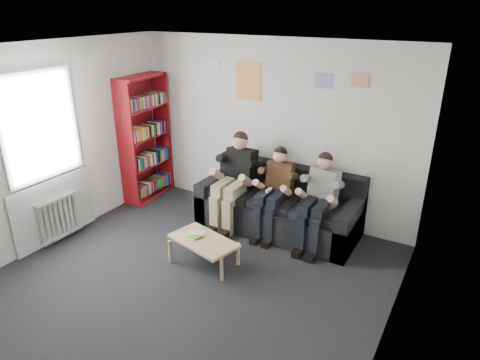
# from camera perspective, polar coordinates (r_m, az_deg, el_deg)

# --- Properties ---
(room_shell) EXTENTS (5.00, 5.00, 5.00)m
(room_shell) POSITION_cam_1_polar(r_m,az_deg,el_deg) (4.51, -9.86, -0.99)
(room_shell) COLOR black
(room_shell) RESTS_ON ground
(sofa) EXTENTS (2.34, 0.96, 0.90)m
(sofa) POSITION_cam_1_polar(r_m,az_deg,el_deg) (6.35, 5.24, -3.73)
(sofa) COLOR black
(sofa) RESTS_ON ground
(bookshelf) EXTENTS (0.31, 0.93, 2.08)m
(bookshelf) POSITION_cam_1_polar(r_m,az_deg,el_deg) (7.30, -12.47, 5.40)
(bookshelf) COLOR maroon
(bookshelf) RESTS_ON ground
(coffee_table) EXTENTS (0.87, 0.48, 0.35)m
(coffee_table) POSITION_cam_1_polar(r_m,az_deg,el_deg) (5.51, -4.89, -8.31)
(coffee_table) COLOR tan
(coffee_table) RESTS_ON ground
(game_cases) EXTENTS (0.22, 0.20, 0.05)m
(game_cases) POSITION_cam_1_polar(r_m,az_deg,el_deg) (5.55, -6.21, -7.31)
(game_cases) COLOR silver
(game_cases) RESTS_ON coffee_table
(person_left) EXTENTS (0.43, 0.91, 1.41)m
(person_left) POSITION_cam_1_polar(r_m,az_deg,el_deg) (6.30, -0.83, -0.10)
(person_left) COLOR black
(person_left) RESTS_ON sofa
(person_middle) EXTENTS (0.37, 0.78, 1.28)m
(person_middle) POSITION_cam_1_polar(r_m,az_deg,el_deg) (6.04, 4.53, -1.67)
(person_middle) COLOR #52311B
(person_middle) RESTS_ON sofa
(person_right) EXTENTS (0.38, 0.81, 1.31)m
(person_right) POSITION_cam_1_polar(r_m,az_deg,el_deg) (5.81, 10.31, -2.88)
(person_right) COLOR white
(person_right) RESTS_ON sofa
(radiator) EXTENTS (0.10, 0.64, 0.60)m
(radiator) POSITION_cam_1_polar(r_m,az_deg,el_deg) (6.51, -22.98, -4.61)
(radiator) COLOR silver
(radiator) RESTS_ON ground
(window) EXTENTS (0.05, 1.30, 2.36)m
(window) POSITION_cam_1_polar(r_m,az_deg,el_deg) (6.31, -24.31, 1.07)
(window) COLOR white
(window) RESTS_ON room_shell
(poster_large) EXTENTS (0.42, 0.01, 0.55)m
(poster_large) POSITION_cam_1_polar(r_m,az_deg,el_deg) (6.52, 1.14, 13.04)
(poster_large) COLOR #EFDB54
(poster_large) RESTS_ON room_shell
(poster_blue) EXTENTS (0.25, 0.01, 0.20)m
(poster_blue) POSITION_cam_1_polar(r_m,az_deg,el_deg) (6.04, 10.99, 12.85)
(poster_blue) COLOR #446FE8
(poster_blue) RESTS_ON room_shell
(poster_pink) EXTENTS (0.22, 0.01, 0.18)m
(poster_pink) POSITION_cam_1_polar(r_m,az_deg,el_deg) (5.88, 15.72, 12.69)
(poster_pink) COLOR #D84396
(poster_pink) RESTS_ON room_shell
(poster_sign) EXTENTS (0.20, 0.01, 0.14)m
(poster_sign) POSITION_cam_1_polar(r_m,az_deg,el_deg) (6.79, -3.44, 15.10)
(poster_sign) COLOR white
(poster_sign) RESTS_ON room_shell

